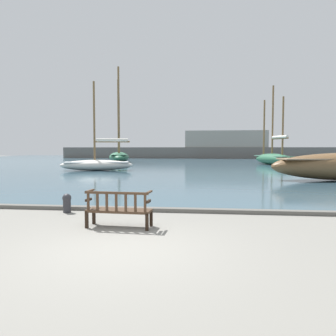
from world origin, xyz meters
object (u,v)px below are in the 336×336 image
Objects in this scene: sailboat_distant_harbor at (273,157)px; sailboat_centre_channel at (119,155)px; park_bench at (119,209)px; sailboat_mid_starboard at (97,164)px; mooring_bollard at (67,202)px.

sailboat_centre_channel is at bearing 165.57° from sailboat_distant_harbor.
sailboat_distant_harbor is 0.70× the size of sailboat_centre_channel.
sailboat_centre_channel is at bearing 105.17° from park_bench.
sailboat_mid_starboard is 0.57× the size of sailboat_centre_channel.
sailboat_centre_channel is at bearing 102.68° from mooring_bollard.
sailboat_mid_starboard is at bearing -80.87° from sailboat_centre_channel.
park_bench is 20.71m from sailboat_mid_starboard.
park_bench reaches higher than mooring_bollard.
sailboat_distant_harbor reaches higher than mooring_bollard.
sailboat_centre_channel is (-2.83, 17.64, 0.44)m from sailboat_mid_starboard.
sailboat_distant_harbor is 20.66m from sailboat_centre_channel.
sailboat_distant_harbor is (9.96, 31.90, 0.50)m from park_bench.
sailboat_centre_channel is at bearing 99.13° from sailboat_mid_starboard.
sailboat_centre_channel is 22.69× the size of mooring_bollard.
sailboat_distant_harbor reaches higher than park_bench.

